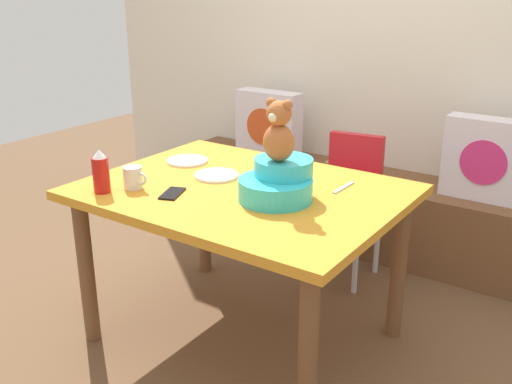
# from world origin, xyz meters

# --- Properties ---
(ground_plane) EXTENTS (8.00, 8.00, 0.00)m
(ground_plane) POSITION_xyz_m (0.00, 0.00, 0.00)
(ground_plane) COLOR brown
(back_wall) EXTENTS (4.40, 0.10, 2.60)m
(back_wall) POSITION_xyz_m (0.00, 1.52, 1.30)
(back_wall) COLOR silver
(back_wall) RESTS_ON ground_plane
(window_bench) EXTENTS (2.60, 0.44, 0.46)m
(window_bench) POSITION_xyz_m (0.00, 1.25, 0.23)
(window_bench) COLOR brown
(window_bench) RESTS_ON ground_plane
(pillow_floral_left) EXTENTS (0.44, 0.15, 0.44)m
(pillow_floral_left) POSITION_xyz_m (-0.68, 1.23, 0.68)
(pillow_floral_left) COLOR silver
(pillow_floral_left) RESTS_ON window_bench
(pillow_floral_right) EXTENTS (0.44, 0.15, 0.44)m
(pillow_floral_right) POSITION_xyz_m (0.71, 1.23, 0.68)
(pillow_floral_right) COLOR silver
(pillow_floral_right) RESTS_ON window_bench
(book_stack) EXTENTS (0.20, 0.14, 0.05)m
(book_stack) POSITION_xyz_m (-0.13, 1.25, 0.49)
(book_stack) COLOR tan
(book_stack) RESTS_ON window_bench
(dining_table) EXTENTS (1.32, 1.01, 0.74)m
(dining_table) POSITION_xyz_m (0.00, 0.00, 0.64)
(dining_table) COLOR orange
(dining_table) RESTS_ON ground_plane
(highchair) EXTENTS (0.36, 0.48, 0.79)m
(highchair) POSITION_xyz_m (0.11, 0.82, 0.52)
(highchair) COLOR red
(highchair) RESTS_ON ground_plane
(infant_seat_teal) EXTENTS (0.30, 0.33, 0.16)m
(infant_seat_teal) POSITION_xyz_m (0.20, -0.03, 0.81)
(infant_seat_teal) COLOR #30C1CD
(infant_seat_teal) RESTS_ON dining_table
(teddy_bear) EXTENTS (0.13, 0.12, 0.25)m
(teddy_bear) POSITION_xyz_m (0.20, -0.03, 1.02)
(teddy_bear) COLOR #B16131
(teddy_bear) RESTS_ON infant_seat_teal
(ketchup_bottle) EXTENTS (0.07, 0.07, 0.18)m
(ketchup_bottle) POSITION_xyz_m (-0.45, -0.38, 0.83)
(ketchup_bottle) COLOR red
(ketchup_bottle) RESTS_ON dining_table
(coffee_mug) EXTENTS (0.12, 0.08, 0.09)m
(coffee_mug) POSITION_xyz_m (-0.38, -0.27, 0.79)
(coffee_mug) COLOR silver
(coffee_mug) RESTS_ON dining_table
(dinner_plate_near) EXTENTS (0.20, 0.20, 0.01)m
(dinner_plate_near) POSITION_xyz_m (-0.18, 0.05, 0.75)
(dinner_plate_near) COLOR white
(dinner_plate_near) RESTS_ON dining_table
(dinner_plate_far) EXTENTS (0.20, 0.20, 0.01)m
(dinner_plate_far) POSITION_xyz_m (-0.44, 0.15, 0.75)
(dinner_plate_far) COLOR white
(dinner_plate_far) RESTS_ON dining_table
(cell_phone) EXTENTS (0.12, 0.16, 0.01)m
(cell_phone) POSITION_xyz_m (-0.19, -0.23, 0.74)
(cell_phone) COLOR black
(cell_phone) RESTS_ON dining_table
(table_fork) EXTENTS (0.02, 0.17, 0.01)m
(table_fork) POSITION_xyz_m (0.36, 0.24, 0.74)
(table_fork) COLOR silver
(table_fork) RESTS_ON dining_table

